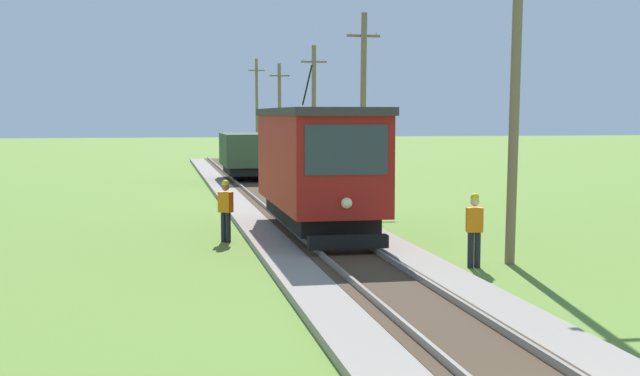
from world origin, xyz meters
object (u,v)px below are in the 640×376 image
(red_tram, at_px, (317,164))
(freight_car, at_px, (245,154))
(utility_pole_distant, at_px, (280,114))
(utility_pole_horizon, at_px, (257,107))
(utility_pole_mid, at_px, (363,106))
(utility_pole_far, at_px, (314,112))
(track_worker, at_px, (474,227))
(second_worker, at_px, (226,208))
(utility_pole_near_tram, at_px, (515,97))

(red_tram, xyz_separation_m, freight_car, (-0.00, 20.74, -0.64))
(utility_pole_distant, bearing_deg, utility_pole_horizon, 90.00)
(utility_pole_mid, height_order, utility_pole_far, utility_pole_mid)
(utility_pole_far, relative_size, track_worker, 4.13)
(utility_pole_far, height_order, utility_pole_distant, utility_pole_far)
(freight_car, height_order, utility_pole_far, utility_pole_far)
(red_tram, distance_m, utility_pole_mid, 10.86)
(freight_car, bearing_deg, utility_pole_far, 8.77)
(freight_car, distance_m, utility_pole_distant, 14.49)
(utility_pole_horizon, distance_m, track_worker, 54.04)
(red_tram, relative_size, second_worker, 4.79)
(utility_pole_mid, distance_m, utility_pole_far, 11.33)
(utility_pole_near_tram, bearing_deg, utility_pole_horizon, 90.00)
(red_tram, xyz_separation_m, utility_pole_near_tram, (3.82, -5.28, 1.85))
(red_tram, bearing_deg, utility_pole_far, 79.84)
(utility_pole_near_tram, distance_m, utility_pole_distant, 39.84)
(freight_car, distance_m, second_worker, 21.24)
(utility_pole_mid, bearing_deg, freight_car, 109.63)
(freight_car, relative_size, utility_pole_distant, 0.72)
(utility_pole_distant, relative_size, second_worker, 4.03)
(track_worker, bearing_deg, utility_pole_distant, -171.56)
(utility_pole_near_tram, relative_size, utility_pole_horizon, 0.94)
(red_tram, bearing_deg, utility_pole_horizon, 85.48)
(utility_pole_near_tram, distance_m, track_worker, 3.25)
(utility_pole_far, relative_size, second_worker, 4.13)
(red_tram, distance_m, utility_pole_near_tram, 6.78)
(freight_car, bearing_deg, second_worker, -97.31)
(freight_car, xyz_separation_m, second_worker, (-2.70, -21.06, -0.57))
(second_worker, bearing_deg, utility_pole_mid, 6.30)
(utility_pole_near_tram, bearing_deg, utility_pole_distant, 90.00)
(freight_car, bearing_deg, utility_pole_mid, -70.37)
(red_tram, bearing_deg, utility_pole_near_tram, -54.11)
(utility_pole_mid, relative_size, utility_pole_distant, 1.09)
(utility_pole_near_tram, xyz_separation_m, utility_pole_distant, (0.00, 39.84, -0.36))
(utility_pole_near_tram, bearing_deg, freight_car, 98.37)
(second_worker, bearing_deg, utility_pole_distant, 27.99)
(utility_pole_mid, relative_size, second_worker, 4.37)
(freight_car, relative_size, utility_pole_near_tram, 0.66)
(utility_pole_near_tram, bearing_deg, utility_pole_far, 90.00)
(utility_pole_near_tram, relative_size, utility_pole_distant, 1.10)
(utility_pole_mid, bearing_deg, utility_pole_near_tram, -90.00)
(utility_pole_horizon, bearing_deg, utility_pole_distant, -90.00)
(red_tram, distance_m, utility_pole_horizon, 48.60)
(freight_car, distance_m, utility_pole_far, 4.47)
(red_tram, height_order, second_worker, red_tram)
(utility_pole_distant, distance_m, track_worker, 40.18)
(utility_pole_distant, bearing_deg, utility_pole_mid, -90.00)
(utility_pole_far, bearing_deg, utility_pole_near_tram, -90.00)
(utility_pole_near_tram, distance_m, utility_pole_far, 26.62)
(freight_car, bearing_deg, track_worker, -83.98)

